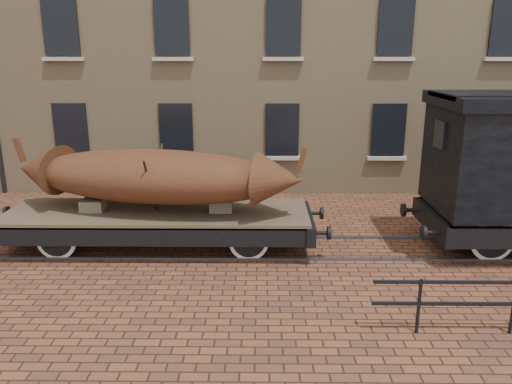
{
  "coord_description": "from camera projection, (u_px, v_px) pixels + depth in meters",
  "views": [
    {
      "loc": [
        0.32,
        -11.44,
        4.65
      ],
      "look_at": [
        0.19,
        0.5,
        1.3
      ],
      "focal_mm": 35.0,
      "sensor_mm": 36.0,
      "label": 1
    }
  ],
  "objects": [
    {
      "name": "ground",
      "position": [
        248.0,
        248.0,
        12.28
      ],
      "size": [
        90.0,
        90.0,
        0.0
      ],
      "primitive_type": "plane",
      "color": "#553225"
    },
    {
      "name": "rail_track",
      "position": [
        248.0,
        247.0,
        12.27
      ],
      "size": [
        30.0,
        1.52,
        0.06
      ],
      "color": "#59595E",
      "rests_on": "ground"
    },
    {
      "name": "flatcar_wagon",
      "position": [
        158.0,
        218.0,
        12.09
      ],
      "size": [
        8.2,
        2.22,
        1.24
      ],
      "color": "brown",
      "rests_on": "ground"
    },
    {
      "name": "iron_boat",
      "position": [
        155.0,
        176.0,
        11.81
      ],
      "size": [
        7.14,
        2.94,
        1.69
      ],
      "color": "#5B2D1B",
      "rests_on": "flatcar_wagon"
    }
  ]
}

